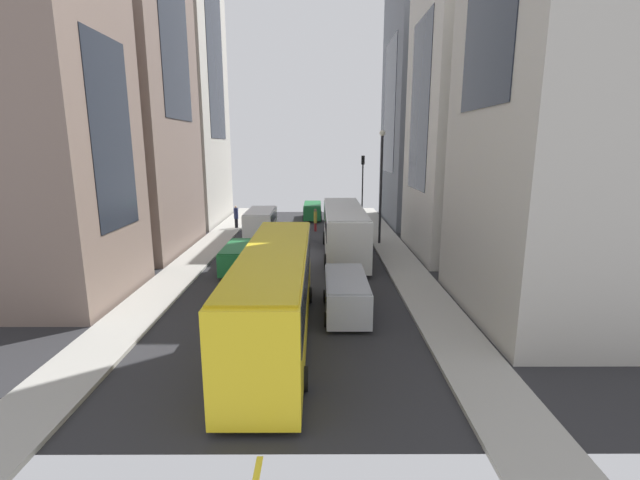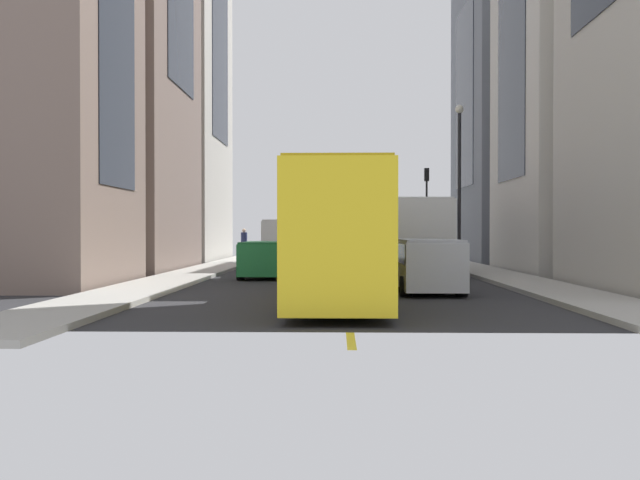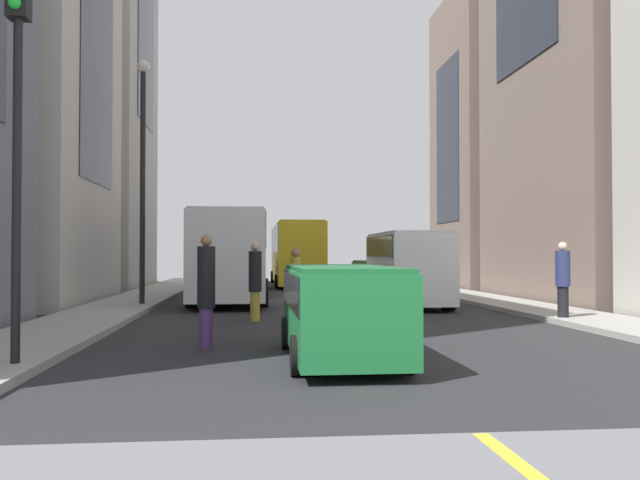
{
  "view_description": "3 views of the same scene",
  "coord_description": "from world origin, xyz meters",
  "px_view_note": "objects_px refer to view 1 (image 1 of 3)",
  "views": [
    {
      "loc": [
        -1.44,
        29.3,
        7.45
      ],
      "look_at": [
        -1.52,
        0.79,
        1.24
      ],
      "focal_mm": 24.51,
      "sensor_mm": 36.0,
      "label": 1
    },
    {
      "loc": [
        0.24,
        33.68,
        1.96
      ],
      "look_at": [
        1.02,
        2.76,
        1.6
      ],
      "focal_mm": 39.74,
      "sensor_mm": 36.0,
      "label": 2
    },
    {
      "loc": [
        -2.31,
        -26.69,
        1.83
      ],
      "look_at": [
        0.19,
        -1.83,
        2.36
      ],
      "focal_mm": 37.9,
      "sensor_mm": 36.0,
      "label": 3
    }
  ],
  "objects_px": {
    "car_silver_2": "(346,292)",
    "car_green_1": "(239,256)",
    "pedestrian_waiting_curb": "(337,210)",
    "car_green_0": "(312,210)",
    "city_bus_white": "(344,227)",
    "delivery_van_white": "(261,224)",
    "pedestrian_crossing_mid": "(315,219)",
    "streetcar_yellow": "(275,286)",
    "traffic_light_near_corner": "(363,175)",
    "pedestrian_walking_far": "(236,216)",
    "pedestrian_crossing_near": "(328,219)"
  },
  "relations": [
    {
      "from": "car_green_1",
      "to": "pedestrian_waiting_curb",
      "type": "relative_size",
      "value": 1.99
    },
    {
      "from": "car_green_1",
      "to": "pedestrian_waiting_curb",
      "type": "xyz_separation_m",
      "value": [
        -6.59,
        -17.13,
        0.26
      ]
    },
    {
      "from": "delivery_van_white",
      "to": "car_green_1",
      "type": "relative_size",
      "value": 1.15
    },
    {
      "from": "car_green_0",
      "to": "car_silver_2",
      "type": "distance_m",
      "value": 25.86
    },
    {
      "from": "delivery_van_white",
      "to": "pedestrian_crossing_mid",
      "type": "distance_m",
      "value": 6.28
    },
    {
      "from": "car_silver_2",
      "to": "city_bus_white",
      "type": "bearing_deg",
      "value": -92.67
    },
    {
      "from": "car_green_0",
      "to": "car_green_1",
      "type": "xyz_separation_m",
      "value": [
        4.18,
        18.77,
        -0.05
      ]
    },
    {
      "from": "city_bus_white",
      "to": "car_green_0",
      "type": "xyz_separation_m",
      "value": [
        2.37,
        -15.27,
        -1.05
      ]
    },
    {
      "from": "car_green_0",
      "to": "traffic_light_near_corner",
      "type": "bearing_deg",
      "value": -171.58
    },
    {
      "from": "car_silver_2",
      "to": "pedestrian_crossing_near",
      "type": "distance_m",
      "value": 18.86
    },
    {
      "from": "car_silver_2",
      "to": "pedestrian_crossing_near",
      "type": "bearing_deg",
      "value": -88.67
    },
    {
      "from": "pedestrian_crossing_near",
      "to": "city_bus_white",
      "type": "bearing_deg",
      "value": -40.72
    },
    {
      "from": "pedestrian_waiting_curb",
      "to": "pedestrian_crossing_near",
      "type": "xyz_separation_m",
      "value": [
        0.97,
        5.29,
        -0.03
      ]
    },
    {
      "from": "city_bus_white",
      "to": "pedestrian_crossing_mid",
      "type": "relative_size",
      "value": 5.61
    },
    {
      "from": "streetcar_yellow",
      "to": "pedestrian_crossing_near",
      "type": "height_order",
      "value": "streetcar_yellow"
    },
    {
      "from": "streetcar_yellow",
      "to": "traffic_light_near_corner",
      "type": "xyz_separation_m",
      "value": [
        -6.2,
        -29.0,
        2.35
      ]
    },
    {
      "from": "car_green_0",
      "to": "pedestrian_waiting_curb",
      "type": "height_order",
      "value": "pedestrian_waiting_curb"
    },
    {
      "from": "car_silver_2",
      "to": "traffic_light_near_corner",
      "type": "distance_m",
      "value": 26.98
    },
    {
      "from": "pedestrian_crossing_mid",
      "to": "traffic_light_near_corner",
      "type": "height_order",
      "value": "traffic_light_near_corner"
    },
    {
      "from": "car_silver_2",
      "to": "car_green_1",
      "type": "bearing_deg",
      "value": -49.21
    },
    {
      "from": "pedestrian_walking_far",
      "to": "car_silver_2",
      "type": "bearing_deg",
      "value": 37.21
    },
    {
      "from": "city_bus_white",
      "to": "delivery_van_white",
      "type": "distance_m",
      "value": 7.44
    },
    {
      "from": "pedestrian_waiting_curb",
      "to": "car_green_0",
      "type": "bearing_deg",
      "value": 70.11
    },
    {
      "from": "city_bus_white",
      "to": "pedestrian_walking_far",
      "type": "bearing_deg",
      "value": -46.33
    },
    {
      "from": "car_green_0",
      "to": "pedestrian_walking_far",
      "type": "xyz_separation_m",
      "value": [
        6.76,
        5.71,
        0.25
      ]
    },
    {
      "from": "car_silver_2",
      "to": "pedestrian_waiting_curb",
      "type": "bearing_deg",
      "value": -91.26
    },
    {
      "from": "car_silver_2",
      "to": "pedestrian_waiting_curb",
      "type": "height_order",
      "value": "pedestrian_waiting_curb"
    },
    {
      "from": "delivery_van_white",
      "to": "pedestrian_walking_far",
      "type": "bearing_deg",
      "value": -61.82
    },
    {
      "from": "car_green_1",
      "to": "pedestrian_crossing_near",
      "type": "bearing_deg",
      "value": -115.39
    },
    {
      "from": "streetcar_yellow",
      "to": "pedestrian_waiting_curb",
      "type": "distance_m",
      "value": 26.83
    },
    {
      "from": "pedestrian_walking_far",
      "to": "traffic_light_near_corner",
      "type": "relative_size",
      "value": 0.32
    },
    {
      "from": "delivery_van_white",
      "to": "pedestrian_walking_far",
      "type": "relative_size",
      "value": 2.51
    },
    {
      "from": "city_bus_white",
      "to": "pedestrian_crossing_near",
      "type": "relative_size",
      "value": 5.22
    },
    {
      "from": "streetcar_yellow",
      "to": "car_green_1",
      "type": "relative_size",
      "value": 2.84
    },
    {
      "from": "city_bus_white",
      "to": "delivery_van_white",
      "type": "bearing_deg",
      "value": -33.41
    },
    {
      "from": "pedestrian_walking_far",
      "to": "pedestrian_crossing_mid",
      "type": "height_order",
      "value": "pedestrian_walking_far"
    },
    {
      "from": "streetcar_yellow",
      "to": "car_green_1",
      "type": "bearing_deg",
      "value": -71.62
    },
    {
      "from": "city_bus_white",
      "to": "pedestrian_crossing_mid",
      "type": "bearing_deg",
      "value": -77.04
    },
    {
      "from": "traffic_light_near_corner",
      "to": "pedestrian_crossing_mid",
      "type": "bearing_deg",
      "value": 56.53
    },
    {
      "from": "pedestrian_crossing_mid",
      "to": "city_bus_white",
      "type": "bearing_deg",
      "value": 91.12
    },
    {
      "from": "pedestrian_waiting_curb",
      "to": "pedestrian_crossing_near",
      "type": "height_order",
      "value": "pedestrian_waiting_curb"
    },
    {
      "from": "car_silver_2",
      "to": "pedestrian_crossing_near",
      "type": "height_order",
      "value": "pedestrian_crossing_near"
    },
    {
      "from": "car_green_0",
      "to": "car_silver_2",
      "type": "bearing_deg",
      "value": 94.16
    },
    {
      "from": "car_green_1",
      "to": "pedestrian_crossing_near",
      "type": "relative_size",
      "value": 2.04
    },
    {
      "from": "car_green_0",
      "to": "pedestrian_crossing_mid",
      "type": "relative_size",
      "value": 2.38
    },
    {
      "from": "city_bus_white",
      "to": "car_green_1",
      "type": "distance_m",
      "value": 7.51
    },
    {
      "from": "streetcar_yellow",
      "to": "car_green_1",
      "type": "xyz_separation_m",
      "value": [
        3.15,
        -9.47,
        -1.21
      ]
    },
    {
      "from": "pedestrian_crossing_near",
      "to": "pedestrian_crossing_mid",
      "type": "distance_m",
      "value": 1.17
    },
    {
      "from": "car_silver_2",
      "to": "pedestrian_walking_far",
      "type": "bearing_deg",
      "value": -66.73
    },
    {
      "from": "pedestrian_waiting_curb",
      "to": "streetcar_yellow",
      "type": "bearing_deg",
      "value": -172.91
    }
  ]
}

